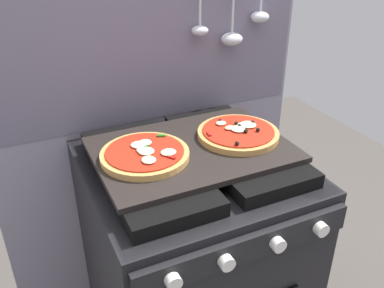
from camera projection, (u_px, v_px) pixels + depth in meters
name	position (u px, v px, depth m)	size (l,w,h in m)	color
kitchen_backsplash	(153.00, 138.00, 1.50)	(1.10, 0.09, 1.55)	gray
stove	(192.00, 270.00, 1.39)	(0.60, 0.64, 0.90)	black
baking_tray	(192.00, 150.00, 1.18)	(0.54, 0.38, 0.02)	black
pizza_left	(145.00, 154.00, 1.12)	(0.24, 0.24, 0.03)	tan
pizza_right	(239.00, 133.00, 1.22)	(0.24, 0.24, 0.03)	#C18947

